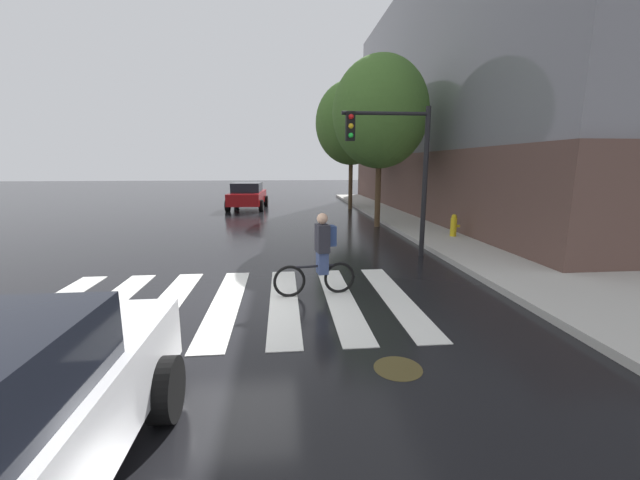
# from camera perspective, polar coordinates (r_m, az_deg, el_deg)

# --- Properties ---
(ground_plane) EXTENTS (120.00, 120.00, 0.00)m
(ground_plane) POSITION_cam_1_polar(r_m,az_deg,el_deg) (7.72, -13.01, -9.13)
(ground_plane) COLOR black
(crosswalk_stripes) EXTENTS (7.26, 4.18, 0.01)m
(crosswalk_stripes) POSITION_cam_1_polar(r_m,az_deg,el_deg) (7.73, -13.80, -9.08)
(crosswalk_stripes) COLOR silver
(crosswalk_stripes) RESTS_ON ground
(manhole_cover) EXTENTS (0.64, 0.64, 0.01)m
(manhole_cover) POSITION_cam_1_polar(r_m,az_deg,el_deg) (5.41, 11.52, -18.17)
(manhole_cover) COLOR #473D1E
(manhole_cover) RESTS_ON ground
(sedan_mid) EXTENTS (2.33, 4.65, 1.58)m
(sedan_mid) POSITION_cam_1_polar(r_m,az_deg,el_deg) (23.76, -10.71, 6.55)
(sedan_mid) COLOR maroon
(sedan_mid) RESTS_ON ground
(cyclist) EXTENTS (1.70, 0.39, 1.69)m
(cyclist) POSITION_cam_1_polar(r_m,az_deg,el_deg) (7.76, 0.11, -2.20)
(cyclist) COLOR black
(cyclist) RESTS_ON ground
(traffic_light_near) EXTENTS (2.47, 0.28, 4.20)m
(traffic_light_near) POSITION_cam_1_polar(r_m,az_deg,el_deg) (11.07, 11.41, 12.09)
(traffic_light_near) COLOR black
(traffic_light_near) RESTS_ON ground
(fire_hydrant) EXTENTS (0.33, 0.22, 0.78)m
(fire_hydrant) POSITION_cam_1_polar(r_m,az_deg,el_deg) (14.30, 19.26, 2.05)
(fire_hydrant) COLOR gold
(fire_hydrant) RESTS_ON sidewalk
(street_tree_near) EXTENTS (3.93, 3.93, 7.00)m
(street_tree_near) POSITION_cam_1_polar(r_m,az_deg,el_deg) (16.75, 8.94, 18.19)
(street_tree_near) COLOR #4C3823
(street_tree_near) RESTS_ON ground
(street_tree_mid) EXTENTS (4.16, 4.16, 7.40)m
(street_tree_mid) POSITION_cam_1_polar(r_m,az_deg,el_deg) (23.27, 4.70, 16.94)
(street_tree_mid) COLOR #4C3823
(street_tree_mid) RESTS_ON ground
(corner_building) EXTENTS (18.19, 24.79, 12.10)m
(corner_building) POSITION_cam_1_polar(r_m,az_deg,el_deg) (25.90, 33.07, 16.88)
(corner_building) COLOR brown
(corner_building) RESTS_ON ground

